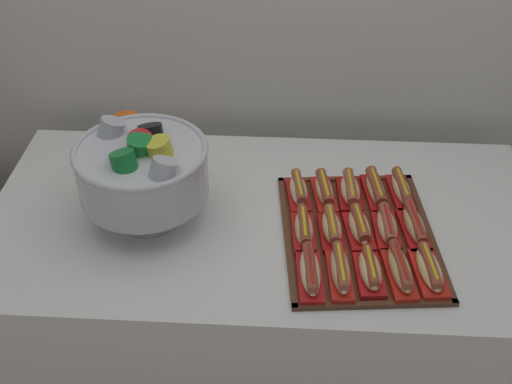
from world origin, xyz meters
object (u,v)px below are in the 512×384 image
(serving_tray, at_px, (358,236))
(hot_dog_12, at_px, (350,191))
(hot_dog_5, at_px, (304,229))
(hot_dog_6, at_px, (332,228))
(hot_dog_4, at_px, (429,270))
(hot_dog_14, at_px, (401,189))
(hot_dog_10, at_px, (298,191))
(punch_bowl, at_px, (143,169))
(hot_dog_1, at_px, (340,271))
(hot_dog_7, at_px, (359,227))
(hot_dog_8, at_px, (387,227))
(hot_dog_11, at_px, (324,191))
(buffet_table, at_px, (263,301))
(hot_dog_3, at_px, (400,269))
(hot_dog_13, at_px, (376,190))
(hot_dog_2, at_px, (370,271))
(hot_dog_9, at_px, (414,226))
(hot_dog_0, at_px, (310,272))
(cup_stack, at_px, (129,139))

(serving_tray, xyz_separation_m, hot_dog_12, (-0.02, 0.16, 0.03))
(hot_dog_5, distance_m, hot_dog_6, 0.08)
(hot_dog_4, height_order, hot_dog_14, hot_dog_14)
(hot_dog_10, xyz_separation_m, hot_dog_14, (0.30, 0.03, -0.00))
(serving_tray, height_order, punch_bowl, punch_bowl)
(hot_dog_1, xyz_separation_m, hot_dog_6, (-0.02, 0.16, -0.00))
(serving_tray, bearing_deg, hot_dog_7, -90.00)
(hot_dog_8, distance_m, hot_dog_11, 0.22)
(buffet_table, xyz_separation_m, punch_bowl, (-0.32, -0.03, 0.52))
(buffet_table, distance_m, hot_dog_6, 0.44)
(hot_dog_3, distance_m, hot_dog_13, 0.33)
(hot_dog_2, height_order, hot_dog_9, hot_dog_9)
(hot_dog_2, distance_m, hot_dog_4, 0.15)
(hot_dog_6, relative_size, hot_dog_8, 0.96)
(serving_tray, height_order, hot_dog_0, hot_dog_0)
(hot_dog_12, distance_m, hot_dog_13, 0.08)
(hot_dog_1, bearing_deg, serving_tray, 71.07)
(hot_dog_9, relative_size, hot_dog_13, 1.01)
(hot_dog_1, bearing_deg, hot_dog_14, 61.22)
(hot_dog_1, relative_size, hot_dog_4, 1.01)
(buffet_table, relative_size, hot_dog_10, 9.70)
(hot_dog_1, bearing_deg, punch_bowl, 157.72)
(hot_dog_12, bearing_deg, serving_tray, -84.49)
(hot_dog_12, relative_size, punch_bowl, 0.45)
(hot_dog_5, bearing_deg, hot_dog_6, 5.51)
(serving_tray, height_order, hot_dog_1, hot_dog_1)
(serving_tray, height_order, hot_dog_11, hot_dog_11)
(hot_dog_4, height_order, cup_stack, cup_stack)
(hot_dog_10, bearing_deg, hot_dog_5, -84.49)
(hot_dog_11, xyz_separation_m, hot_dog_13, (0.15, 0.01, 0.00))
(serving_tray, height_order, hot_dog_8, hot_dog_8)
(hot_dog_9, relative_size, hot_dog_12, 1.16)
(hot_dog_0, relative_size, punch_bowl, 0.52)
(hot_dog_6, height_order, hot_dog_11, same)
(hot_dog_11, height_order, punch_bowl, punch_bowl)
(buffet_table, bearing_deg, hot_dog_6, -24.49)
(hot_dog_0, relative_size, hot_dog_3, 0.99)
(serving_tray, distance_m, hot_dog_6, 0.08)
(hot_dog_13, bearing_deg, punch_bowl, -168.81)
(hot_dog_3, xyz_separation_m, hot_dog_12, (-0.11, 0.32, -0.00))
(hot_dog_6, distance_m, hot_dog_11, 0.17)
(hot_dog_4, height_order, hot_dog_11, hot_dog_11)
(hot_dog_6, xyz_separation_m, hot_dog_7, (0.07, 0.01, 0.00))
(hot_dog_11, bearing_deg, hot_dog_9, -30.74)
(hot_dog_10, height_order, hot_dog_12, hot_dog_10)
(hot_dog_0, distance_m, hot_dog_10, 0.33)
(hot_dog_7, height_order, punch_bowl, punch_bowl)
(hot_dog_5, bearing_deg, hot_dog_8, 5.51)
(hot_dog_1, bearing_deg, hot_dog_10, 108.32)
(hot_dog_0, bearing_deg, serving_tray, 53.24)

